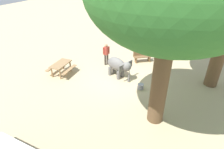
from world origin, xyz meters
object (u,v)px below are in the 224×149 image
(feed_bucket, at_px, (141,86))
(wooden_bench, at_px, (142,56))
(elephant, at_px, (119,66))
(picnic_table_near, at_px, (61,66))
(person_handler, at_px, (106,53))

(feed_bucket, bearing_deg, wooden_bench, -72.84)
(wooden_bench, xyz_separation_m, feed_bucket, (-1.10, 3.56, -0.31))
(wooden_bench, relative_size, feed_bucket, 3.74)
(elephant, relative_size, feed_bucket, 5.25)
(wooden_bench, distance_m, picnic_table_near, 6.01)
(elephant, xyz_separation_m, person_handler, (1.53, -1.21, 0.11))
(wooden_bench, bearing_deg, picnic_table_near, 6.51)
(person_handler, relative_size, feed_bucket, 4.50)
(picnic_table_near, bearing_deg, feed_bucket, 92.63)
(person_handler, distance_m, picnic_table_near, 3.31)
(elephant, bearing_deg, person_handler, 158.63)
(elephant, bearing_deg, feed_bucket, -4.17)
(elephant, distance_m, picnic_table_near, 3.85)
(person_handler, xyz_separation_m, picnic_table_near, (2.07, 2.56, -0.36))
(elephant, bearing_deg, picnic_table_near, -142.53)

